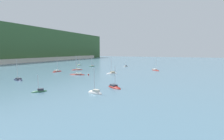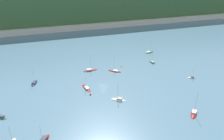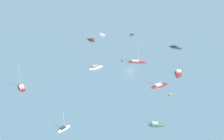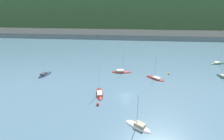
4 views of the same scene
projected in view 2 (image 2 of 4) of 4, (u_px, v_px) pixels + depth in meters
The scene contains 15 objects.
ground_plane at pixel (103, 86), 111.53m from camera, with size 600.00×600.00×0.00m, color slate.
hillside_ridge at pixel (63, 1), 237.66m from camera, with size 457.05×87.28×41.67m.
shore_town_strip at pixel (71, 28), 205.30m from camera, with size 388.50×6.00×4.63m.
sailboat_1 at pixel (194, 114), 90.73m from camera, with size 6.99×7.15×11.18m.
sailboat_2 at pixel (86, 88), 109.55m from camera, with size 4.08×8.97×11.01m.
sailboat_3 at pixel (192, 78), 119.34m from camera, with size 5.02×3.07×6.61m.
sailboat_4 at pixel (149, 53), 154.19m from camera, with size 8.95×5.23×10.17m.
sailboat_5 at pixel (34, 83), 114.12m from camera, with size 4.28×7.49×9.76m.
sailboat_6 at pixel (119, 100), 99.96m from camera, with size 6.97×5.80×9.44m.
sailboat_7 at pixel (2, 118), 88.37m from camera, with size 4.79×3.94×6.02m.
sailboat_8 at pixel (90, 70), 127.92m from camera, with size 8.54×3.26×10.72m.
sailboat_9 at pixel (152, 63), 138.15m from camera, with size 3.03×5.18×7.73m.
sailboat_11 at pixel (115, 71), 127.08m from camera, with size 7.60×6.77×10.28m.
mooring_buoy_0 at pixel (90, 94), 103.86m from camera, with size 0.80×0.80×0.80m.
mooring_buoy_1 at pixel (122, 66), 132.94m from camera, with size 0.75×0.75×0.75m.
Camera 2 is at (-25.50, -93.55, 55.91)m, focal length 35.00 mm.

